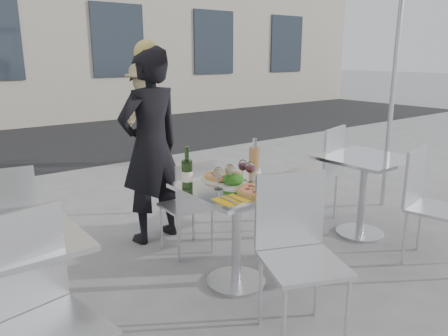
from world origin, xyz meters
TOP-DOWN VIEW (x-y plane):
  - ground at (0.00, 0.00)m, footprint 80.00×80.00m
  - street_asphalt at (0.00, 6.50)m, footprint 24.00×5.00m
  - main_table at (0.00, 0.00)m, footprint 0.72×0.72m
  - side_table_left at (-1.50, 0.00)m, footprint 0.72×0.72m
  - side_table_right at (1.50, 0.00)m, footprint 0.72×0.72m
  - chair_far at (0.00, 0.60)m, footprint 0.39×0.40m
  - chair_near at (-0.07, -0.65)m, footprint 0.58×0.59m
  - side_chair_lnear at (-1.49, -0.43)m, footprint 0.52×0.53m
  - side_chair_rfar at (1.45, 0.46)m, footprint 0.55×0.56m
  - side_chair_rnear at (1.44, -0.63)m, footprint 0.49×0.50m
  - woman_diner at (-0.08, 1.10)m, footprint 0.68×0.50m
  - pedestrian_b at (1.21, 3.70)m, footprint 0.60×1.01m
  - pizza_near at (0.04, -0.20)m, footprint 0.32×0.32m
  - pizza_far at (0.04, 0.21)m, footprint 0.32×0.32m
  - salad_plate at (-0.01, 0.02)m, footprint 0.22×0.22m
  - wine_bottle at (-0.31, 0.16)m, footprint 0.07×0.08m
  - carafe at (0.28, 0.14)m, footprint 0.08×0.08m
  - sugar_shaker at (0.17, -0.01)m, footprint 0.06×0.06m
  - wineglass_white_a at (-0.14, 0.03)m, footprint 0.07×0.07m
  - wineglass_white_b at (-0.03, 0.04)m, footprint 0.07×0.07m
  - wineglass_red_a at (0.12, 0.01)m, footprint 0.07×0.07m
  - wineglass_red_b at (0.12, 0.09)m, footprint 0.07×0.07m
  - napkin_left at (-0.23, -0.22)m, footprint 0.18×0.20m
  - napkin_right at (0.27, -0.14)m, footprint 0.23×0.23m

SIDE VIEW (x-z plane):
  - ground at x=0.00m, z-range 0.00..0.00m
  - street_asphalt at x=0.00m, z-range 0.00..0.00m
  - chair_far at x=0.00m, z-range 0.07..0.89m
  - main_table at x=0.00m, z-range 0.16..0.91m
  - side_table_left at x=-1.50m, z-range 0.16..0.91m
  - side_table_right at x=1.50m, z-range 0.16..0.91m
  - side_chair_rnear at x=1.44m, z-range 0.08..1.01m
  - chair_near at x=-0.07m, z-range 0.09..1.06m
  - side_chair_rfar at x=1.45m, z-range 0.09..1.06m
  - side_chair_lnear at x=-1.49m, z-range 0.09..1.08m
  - napkin_left at x=-0.23m, z-range 0.75..0.76m
  - napkin_right at x=0.27m, z-range 0.75..0.76m
  - pizza_near at x=0.04m, z-range 0.75..0.77m
  - pizza_far at x=0.04m, z-range 0.75..0.78m
  - pedestrian_b at x=1.21m, z-range 0.00..1.55m
  - salad_plate at x=-0.01m, z-range 0.74..0.83m
  - sugar_shaker at x=0.17m, z-range 0.75..0.86m
  - woman_diner at x=-0.08m, z-range 0.00..1.72m
  - wineglass_white_a at x=-0.14m, z-range 0.78..0.94m
  - wineglass_white_b at x=-0.03m, z-range 0.78..0.94m
  - wineglass_red_a at x=0.12m, z-range 0.78..0.94m
  - wineglass_red_b at x=0.12m, z-range 0.78..0.94m
  - wine_bottle at x=-0.31m, z-range 0.72..1.01m
  - carafe at x=0.28m, z-range 0.72..1.01m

